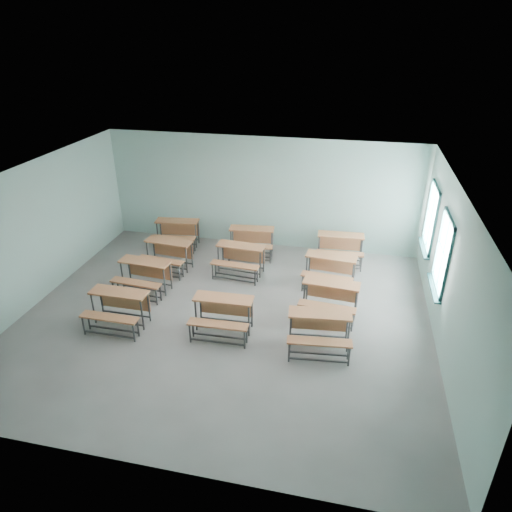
# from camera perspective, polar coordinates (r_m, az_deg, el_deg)

# --- Properties ---
(room) EXTENTS (9.04, 8.04, 3.24)m
(room) POSITION_cam_1_polar(r_m,az_deg,el_deg) (9.58, -3.65, 0.34)
(room) COLOR gray
(room) RESTS_ON ground
(desk_unit_r0c0) EXTENTS (1.26, 0.85, 0.78)m
(desk_unit_r0c0) POSITION_cam_1_polar(r_m,az_deg,el_deg) (10.26, -16.90, -5.82)
(desk_unit_r0c0) COLOR #A05F3A
(desk_unit_r0c0) RESTS_ON ground
(desk_unit_r0c1) EXTENTS (1.27, 0.87, 0.78)m
(desk_unit_r0c1) POSITION_cam_1_polar(r_m,az_deg,el_deg) (9.64, -4.21, -6.85)
(desk_unit_r0c1) COLOR #A05F3A
(desk_unit_r0c1) RESTS_ON ground
(desk_unit_r0c2) EXTENTS (1.33, 0.97, 0.78)m
(desk_unit_r0c2) POSITION_cam_1_polar(r_m,az_deg,el_deg) (9.24, 7.94, -8.74)
(desk_unit_r0c2) COLOR #A05F3A
(desk_unit_r0c2) RESTS_ON ground
(desk_unit_r1c0) EXTENTS (1.31, 0.93, 0.78)m
(desk_unit_r1c0) POSITION_cam_1_polar(r_m,az_deg,el_deg) (11.38, -13.88, -2.00)
(desk_unit_r1c0) COLOR #A05F3A
(desk_unit_r1c0) RESTS_ON ground
(desk_unit_r1c2) EXTENTS (1.32, 0.95, 0.78)m
(desk_unit_r1c2) POSITION_cam_1_polar(r_m,az_deg,el_deg) (10.29, 9.24, -4.80)
(desk_unit_r1c2) COLOR #A05F3A
(desk_unit_r1c2) RESTS_ON ground
(desk_unit_r2c0) EXTENTS (1.33, 0.96, 0.78)m
(desk_unit_r2c0) POSITION_cam_1_polar(r_m,az_deg,el_deg) (12.30, -11.03, 0.58)
(desk_unit_r2c0) COLOR #A05F3A
(desk_unit_r2c0) RESTS_ON ground
(desk_unit_r2c1) EXTENTS (1.32, 0.94, 0.78)m
(desk_unit_r2c1) POSITION_cam_1_polar(r_m,az_deg,el_deg) (11.85, -2.07, 0.03)
(desk_unit_r2c1) COLOR #A05F3A
(desk_unit_r2c1) RESTS_ON ground
(desk_unit_r2c2) EXTENTS (1.33, 0.96, 0.78)m
(desk_unit_r2c2) POSITION_cam_1_polar(r_m,az_deg,el_deg) (11.44, 9.23, -1.36)
(desk_unit_r2c2) COLOR #A05F3A
(desk_unit_r2c2) RESTS_ON ground
(desk_unit_r3c0) EXTENTS (1.34, 0.98, 0.78)m
(desk_unit_r3c0) POSITION_cam_1_polar(r_m,az_deg,el_deg) (13.57, -9.87, 3.24)
(desk_unit_r3c0) COLOR #A05F3A
(desk_unit_r3c0) RESTS_ON ground
(desk_unit_r3c1) EXTENTS (1.34, 0.97, 0.78)m
(desk_unit_r3c1) POSITION_cam_1_polar(r_m,az_deg,el_deg) (12.85, -0.58, 2.28)
(desk_unit_r3c1) COLOR #A05F3A
(desk_unit_r3c1) RESTS_ON ground
(desk_unit_r3c2) EXTENTS (1.29, 0.90, 0.78)m
(desk_unit_r3c2) POSITION_cam_1_polar(r_m,az_deg,el_deg) (12.66, 10.49, 1.42)
(desk_unit_r3c2) COLOR #A05F3A
(desk_unit_r3c2) RESTS_ON ground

